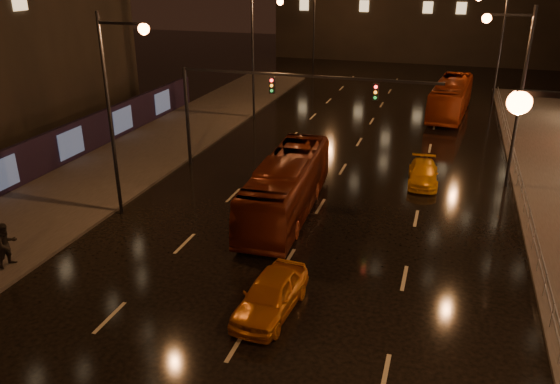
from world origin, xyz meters
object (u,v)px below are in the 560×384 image
at_px(taxi_far, 423,174).
at_px(taxi_near, 271,295).
at_px(bus_red, 287,186).
at_px(bus_curb, 451,97).
at_px(pedestrian_b, 7,245).

bearing_deg(taxi_far, taxi_near, -110.16).
bearing_deg(taxi_far, bus_red, -138.99).
xyz_separation_m(bus_curb, taxi_near, (-5.50, -31.98, -0.76)).
xyz_separation_m(bus_red, taxi_far, (6.44, 6.36, -0.89)).
bearing_deg(bus_curb, taxi_near, -94.42).
relative_size(taxi_near, pedestrian_b, 2.23).
bearing_deg(bus_red, taxi_far, 41.83).
relative_size(taxi_near, taxi_far, 1.06).
xyz_separation_m(bus_red, pedestrian_b, (-9.50, -8.94, -0.37)).
bearing_deg(taxi_far, pedestrian_b, -139.82).
xyz_separation_m(bus_curb, pedestrian_b, (-17.00, -32.30, -0.38)).
bearing_deg(bus_red, pedestrian_b, -139.57).
bearing_deg(bus_red, taxi_near, -79.75).
relative_size(bus_curb, taxi_near, 2.49).
bearing_deg(taxi_near, taxi_far, 77.95).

